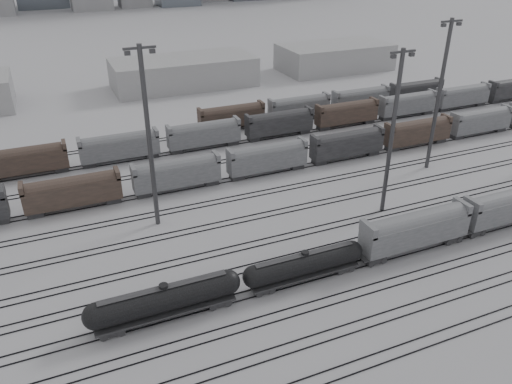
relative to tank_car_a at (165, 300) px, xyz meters
name	(u,v)px	position (x,y,z in m)	size (l,w,h in m)	color
ground	(313,283)	(18.73, -1.00, -2.61)	(900.00, 900.00, 0.00)	silver
tracks	(258,218)	(18.73, 16.50, -2.53)	(220.00, 71.50, 0.16)	black
tank_car_a	(165,300)	(0.00, 0.00, 0.00)	(18.25, 3.04, 4.51)	black
tank_car_b	(305,264)	(17.97, 0.00, -0.21)	(16.78, 2.80, 4.15)	black
hopper_car_a	(415,228)	(35.12, 0.00, 1.04)	(16.50, 3.28, 5.90)	black
hopper_car_b	(510,204)	(52.59, 0.00, 0.94)	(16.07, 3.19, 5.75)	black
light_mast_b	(149,136)	(3.92, 21.15, 11.72)	(4.32, 0.69, 27.01)	#3B3B3E
light_mast_c	(392,131)	(38.04, 11.11, 10.99)	(4.10, 0.66, 25.63)	#3B3B3E
light_mast_d	(439,93)	(55.69, 21.49, 11.80)	(4.35, 0.70, 27.16)	#3B3B3E
bg_string_near	(267,159)	(26.73, 31.00, 0.19)	(151.00, 3.00, 5.60)	slate
bg_string_mid	(279,124)	(36.73, 47.00, 0.19)	(151.00, 3.00, 5.60)	black
bg_string_far	(330,104)	(54.23, 55.00, 0.19)	(66.00, 3.00, 5.60)	#4F3B32
warehouse_mid	(184,72)	(28.73, 94.00, 1.39)	(40.00, 18.00, 8.00)	#ADADB0
warehouse_right	(335,57)	(78.73, 94.00, 1.39)	(35.00, 18.00, 8.00)	#ADADB0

